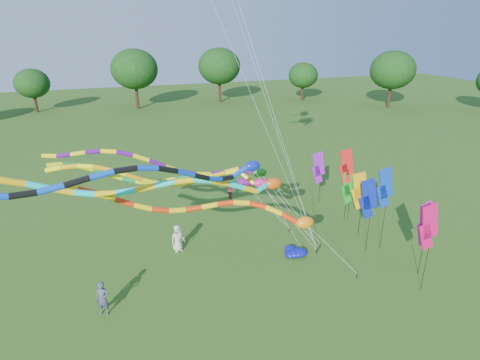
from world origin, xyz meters
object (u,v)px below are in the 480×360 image
object	(u,v)px
blue_nylon_heap	(292,254)
person_b	(103,299)
tube_kite_orange	(187,178)
person_a	(178,238)
tube_kite_red	(219,210)
person_c	(231,190)

from	to	relation	value
blue_nylon_heap	person_b	distance (m)	10.60
tube_kite_orange	person_a	distance (m)	5.12
tube_kite_red	blue_nylon_heap	size ratio (longest dim) A/B	10.94
tube_kite_orange	person_c	distance (m)	10.85
blue_nylon_heap	person_c	xyz separation A→B (m)	(-0.71, 9.03, 0.59)
tube_kite_orange	person_a	size ratio (longest dim) A/B	8.17
person_c	tube_kite_red	bearing A→B (deg)	159.50
tube_kite_red	blue_nylon_heap	xyz separation A→B (m)	(4.53, 0.71, -3.85)
tube_kite_orange	blue_nylon_heap	bearing A→B (deg)	1.14
person_a	tube_kite_red	bearing A→B (deg)	-79.54
tube_kite_orange	person_a	xyz separation A→B (m)	(-0.31, 2.25, -4.58)
tube_kite_red	blue_nylon_heap	world-z (taller)	tube_kite_red
blue_nylon_heap	person_b	xyz separation A→B (m)	(-10.46, -1.61, 0.66)
person_a	person_b	size ratio (longest dim) A/B	0.97
person_c	person_b	bearing A→B (deg)	138.46
blue_nylon_heap	tube_kite_orange	bearing A→B (deg)	173.80
tube_kite_orange	person_c	size ratio (longest dim) A/B	8.60
tube_kite_orange	person_a	bearing A→B (deg)	105.30
blue_nylon_heap	person_a	world-z (taller)	person_a
tube_kite_red	tube_kite_orange	size ratio (longest dim) A/B	1.02
tube_kite_orange	person_b	distance (m)	6.90
blue_nylon_heap	person_c	bearing A→B (deg)	94.52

